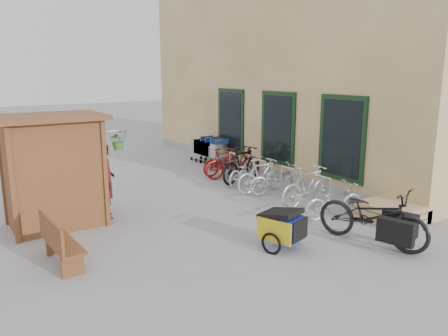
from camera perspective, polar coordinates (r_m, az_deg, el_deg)
ground at (r=9.34m, az=2.61°, el=-8.03°), size 80.00×80.00×0.00m
building at (r=16.43m, az=11.91°, el=12.97°), size 6.07×13.00×7.00m
kiosk at (r=9.84m, az=-21.95°, el=1.51°), size 2.49×1.65×2.40m
bike_rack at (r=12.37m, az=4.61°, el=-0.44°), size 0.05×5.35×0.86m
pallet_stack at (r=10.42m, az=20.85°, el=-5.45°), size 1.00×1.20×0.40m
bench at (r=8.05m, az=-20.78°, el=-8.98°), size 0.46×1.37×0.86m
shopping_carts at (r=15.86m, az=-2.10°, el=2.68°), size 0.56×1.87×1.00m
child_trailer at (r=8.34m, az=7.64°, el=-7.48°), size 0.88×1.38×0.79m
cargo_bike at (r=8.87m, az=18.93°, el=-5.95°), size 1.30×2.31×1.15m
person_kiosk at (r=10.22m, az=-15.20°, el=-1.61°), size 0.51×0.69×1.72m
bike_0 at (r=10.25m, az=14.17°, el=-4.15°), size 1.61×0.78×0.81m
bike_1 at (r=10.93m, az=10.90°, el=-2.35°), size 1.73×0.51×1.04m
bike_2 at (r=11.95m, az=6.86°, el=-1.45°), size 1.67×0.90×0.83m
bike_3 at (r=12.05m, az=4.91°, el=-0.98°), size 1.61×0.51×0.96m
bike_4 at (r=12.83m, az=2.91°, el=-0.42°), size 1.67×0.96×0.83m
bike_5 at (r=13.14m, az=2.38°, el=0.49°), size 1.90×1.01×1.10m
bike_6 at (r=13.66m, az=1.08°, el=0.67°), size 1.90×0.90×0.96m
bike_7 at (r=14.00m, az=-0.11°, el=0.83°), size 1.50×0.45×0.89m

